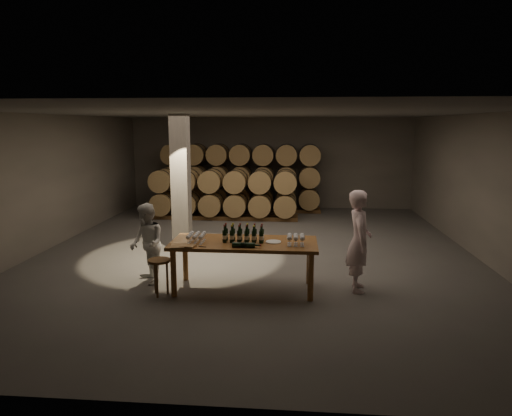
# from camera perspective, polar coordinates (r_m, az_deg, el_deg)

# --- Properties ---
(room) EXTENTS (12.00, 12.00, 12.00)m
(room) POSITION_cam_1_polar(r_m,az_deg,el_deg) (10.95, -9.36, 3.15)
(room) COLOR #54524F
(room) RESTS_ON ground
(tasting_table) EXTENTS (2.60, 1.10, 0.90)m
(tasting_table) POSITION_cam_1_polar(r_m,az_deg,el_deg) (8.17, -1.52, -4.92)
(tasting_table) COLOR brown
(tasting_table) RESTS_ON ground
(barrel_stack_back) EXTENTS (5.48, 0.95, 2.31)m
(barrel_stack_back) POSITION_cam_1_polar(r_m,az_deg,el_deg) (15.74, -1.88, 3.96)
(barrel_stack_back) COLOR brown
(barrel_stack_back) RESTS_ON ground
(barrel_stack_front) EXTENTS (4.70, 0.95, 1.57)m
(barrel_stack_front) POSITION_cam_1_polar(r_m,az_deg,el_deg) (14.46, -4.06, 1.89)
(barrel_stack_front) COLOR brown
(barrel_stack_front) RESTS_ON ground
(bottle_cluster) EXTENTS (0.73, 0.23, 0.32)m
(bottle_cluster) POSITION_cam_1_polar(r_m,az_deg,el_deg) (8.11, -1.60, -3.45)
(bottle_cluster) COLOR black
(bottle_cluster) RESTS_ON tasting_table
(lying_bottles) EXTENTS (0.49, 0.09, 0.09)m
(lying_bottles) POSITION_cam_1_polar(r_m,az_deg,el_deg) (7.75, -1.49, -4.64)
(lying_bottles) COLOR black
(lying_bottles) RESTS_ON tasting_table
(glass_cluster_left) EXTENTS (0.30, 0.41, 0.16)m
(glass_cluster_left) POSITION_cam_1_polar(r_m,az_deg,el_deg) (8.17, -7.48, -3.43)
(glass_cluster_left) COLOR silver
(glass_cluster_left) RESTS_ON tasting_table
(glass_cluster_right) EXTENTS (0.31, 0.31, 0.18)m
(glass_cluster_right) POSITION_cam_1_polar(r_m,az_deg,el_deg) (7.93, 5.00, -3.67)
(glass_cluster_right) COLOR silver
(glass_cluster_right) RESTS_ON tasting_table
(plate) EXTENTS (0.28, 0.28, 0.02)m
(plate) POSITION_cam_1_polar(r_m,az_deg,el_deg) (8.10, 2.19, -4.24)
(plate) COLOR silver
(plate) RESTS_ON tasting_table
(notebook_near) EXTENTS (0.27, 0.23, 0.03)m
(notebook_near) POSITION_cam_1_polar(r_m,az_deg,el_deg) (7.87, -8.52, -4.73)
(notebook_near) COLOR brown
(notebook_near) RESTS_ON tasting_table
(notebook_corner) EXTENTS (0.28, 0.33, 0.03)m
(notebook_corner) POSITION_cam_1_polar(r_m,az_deg,el_deg) (7.92, -9.75, -4.70)
(notebook_corner) COLOR brown
(notebook_corner) RESTS_ON tasting_table
(pen) EXTENTS (0.14, 0.05, 0.01)m
(pen) POSITION_cam_1_polar(r_m,az_deg,el_deg) (7.84, -6.72, -4.82)
(pen) COLOR black
(pen) RESTS_ON tasting_table
(stool) EXTENTS (0.39, 0.39, 0.65)m
(stool) POSITION_cam_1_polar(r_m,az_deg,el_deg) (8.16, -11.99, -7.10)
(stool) COLOR brown
(stool) RESTS_ON ground
(person_man) EXTENTS (0.46, 0.68, 1.83)m
(person_man) POSITION_cam_1_polar(r_m,az_deg,el_deg) (8.33, 12.76, -4.03)
(person_man) COLOR white
(person_man) RESTS_ON ground
(person_woman) EXTENTS (0.89, 0.93, 1.52)m
(person_woman) POSITION_cam_1_polar(r_m,az_deg,el_deg) (8.78, -13.48, -4.37)
(person_woman) COLOR silver
(person_woman) RESTS_ON ground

